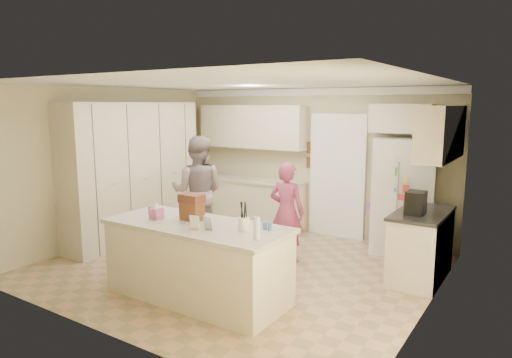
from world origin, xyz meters
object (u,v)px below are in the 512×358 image
Objects in this scene: coffee_maker at (416,203)px; teen_girl at (287,212)px; tissue_box at (156,213)px; island_base at (197,263)px; utensil_crock at (244,224)px; dollhouse_body at (192,211)px; refrigerator at (401,196)px; teen_boy at (198,192)px.

coffee_maker is 1.84m from teen_girl.
island_base is at bearing 10.30° from tissue_box.
utensil_crock reaches higher than island_base.
tissue_box is at bearing -153.43° from dollhouse_body.
island_base is (-1.53, -3.12, -0.46)m from refrigerator.
refrigerator reaches higher than utensil_crock.
teen_girl is at bearing -150.63° from refrigerator.
coffee_maker is (0.52, -1.22, 0.17)m from refrigerator.
teen_girl is at bearing 82.00° from island_base.
island_base is at bearing -137.17° from coffee_maker.
refrigerator is 3.24m from teen_boy.
coffee_maker is 2.84m from dollhouse_body.
utensil_crock is at bearing 114.94° from teen_boy.
island_base is 0.62m from dollhouse_body.
refrigerator is at bearing 63.87° from island_base.
utensil_crock is 0.10× the size of teen_girl.
island_base is at bearing 77.25° from teen_girl.
dollhouse_body reaches higher than tissue_box.
teen_boy is at bearing -169.66° from refrigerator.
refrigerator reaches higher than coffee_maker.
refrigerator is 3.83m from tissue_box.
dollhouse_body is 1.92m from teen_boy.
tissue_box is 0.54× the size of dollhouse_body.
tissue_box is (-0.55, -0.10, 0.56)m from island_base.
utensil_crock is at bearing 4.40° from island_base.
dollhouse_body is (0.40, 0.20, 0.04)m from tissue_box.
island_base is at bearing 102.78° from teen_boy.
dollhouse_body is at bearing 71.75° from teen_girl.
refrigerator is 3.50m from island_base.
teen_girl is (0.40, 1.65, -0.29)m from dollhouse_body.
coffee_maker reaches higher than tissue_box.
dollhouse_body is (-1.68, -3.02, 0.14)m from refrigerator.
coffee_maker is at bearing 157.98° from teen_boy.
refrigerator is at bearing 74.02° from utensil_crock.
tissue_box is at bearing 61.95° from teen_girl.
refrigerator is 1.88m from teen_girl.
island_base is 15.71× the size of tissue_box.
coffee_maker is 2.14× the size of tissue_box.
utensil_crock is 0.58× the size of dollhouse_body.
tissue_box is 0.45m from dollhouse_body.
refrigerator is 6.00× the size of coffee_maker.
tissue_box is 0.08× the size of teen_boy.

